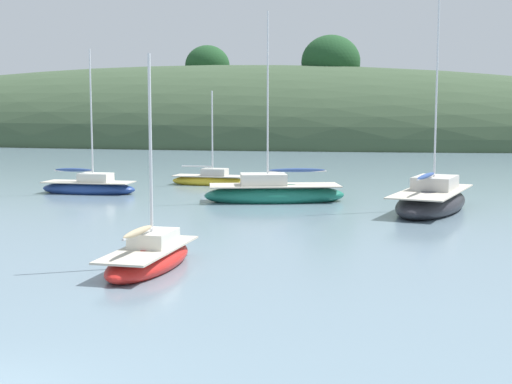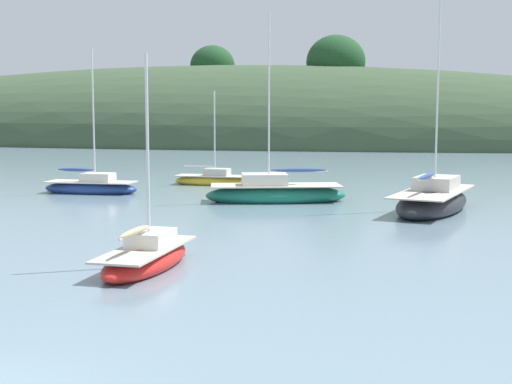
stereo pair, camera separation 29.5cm
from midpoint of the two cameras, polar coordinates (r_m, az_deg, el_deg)
The scene contains 7 objects.
far_shoreline_hill at distance 103.09m, azimuth -4.58°, elevation 3.96°, with size 150.00×36.00×26.07m.
sailboat_teal_outer at distance 44.82m, azimuth -3.93°, elevation 0.98°, with size 4.84×1.65×6.05m.
sailboat_black_sloop at distance 36.40m, azimuth 1.19°, elevation -0.09°, with size 7.61×4.50×9.85m.
sailboat_orange_cutter at distance 21.30m, azimuth -8.93°, elevation -5.18°, with size 1.71×4.97×6.45m.
sailboat_blue_center at distance 33.97m, azimuth 13.68°, elevation -0.69°, with size 4.37×8.35×10.66m.
sailboat_navy_dinghy at distance 41.19m, azimuth -13.43°, elevation 0.40°, with size 5.58×2.16×8.23m.
mooring_buoy_channel at distance 47.96m, azimuth -12.57°, elevation 0.97°, with size 0.44×0.44×0.54m.
Camera 1 is at (7.05, -9.10, 4.61)m, focal length 49.87 mm.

